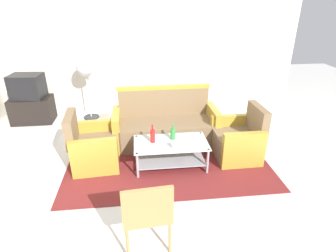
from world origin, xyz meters
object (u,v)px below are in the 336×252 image
bottle_red (153,136)px  coffee_table (171,150)px  armchair_right (238,141)px  pedestal_fan (85,72)px  tv_stand (33,110)px  armchair_left (93,148)px  cup (174,145)px  wicker_chair (147,209)px  television (27,86)px  couch (166,126)px  bottle_green (173,133)px

bottle_red → coffee_table: bearing=-9.8°
armchair_right → pedestal_fan: pedestal_fan is taller
coffee_table → tv_stand: (-2.64, 1.99, -0.01)m
coffee_table → armchair_left: bearing=171.0°
bottle_red → cup: bottle_red is taller
cup → wicker_chair: bearing=-108.8°
television → couch: bearing=161.6°
armchair_left → wicker_chair: bearing=19.9°
tv_stand → television: 0.50m
bottle_red → tv_stand: 3.08m
cup → television: size_ratio=0.16×
bottle_green → coffee_table: bearing=-111.6°
coffee_table → bottle_red: (-0.27, 0.05, 0.25)m
television → pedestal_fan: bearing=-171.5°
armchair_left → armchair_right: bearing=84.9°
tv_stand → television: television is taller
couch → coffee_table: bearing=88.9°
couch → armchair_right: (1.11, -0.62, -0.03)m
armchair_right → bottle_red: armchair_right is taller
cup → tv_stand: size_ratio=0.12×
couch → wicker_chair: 2.30m
armchair_left → coffee_table: 1.19m
armchair_left → television: television is taller
television → tv_stand: bearing=90.0°
tv_stand → television: size_ratio=1.24×
couch → wicker_chair: bearing=78.4°
bottle_red → bottle_green: bearing=11.6°
coffee_table → couch: bearing=89.9°
armchair_right → coffee_table: bearing=97.7°
pedestal_fan → wicker_chair: bearing=-73.2°
armchair_right → tv_stand: bearing=63.4°
coffee_table → cup: 0.25m
bottle_green → tv_stand: bearing=145.0°
couch → armchair_right: couch is taller
cup → television: (-2.66, 2.15, 0.30)m
armchair_left → wicker_chair: size_ratio=1.01×
armchair_right → tv_stand: size_ratio=1.06×
couch → cup: (0.02, -0.94, 0.14)m
bottle_red → wicker_chair: size_ratio=0.34×
bottle_green → wicker_chair: bearing=-106.3°
bottle_green → pedestal_fan: bearing=128.4°
couch → armchair_left: (-1.18, -0.59, -0.03)m
couch → bottle_red: couch is taller
cup → wicker_chair: (-0.45, -1.32, 0.03)m
couch → bottle_green: size_ratio=7.40×
couch → pedestal_fan: 2.07m
tv_stand → wicker_chair: (2.22, -3.46, 0.23)m
armchair_right → wicker_chair: 2.25m
couch → television: size_ratio=2.81×
couch → tv_stand: bearing=-25.5°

